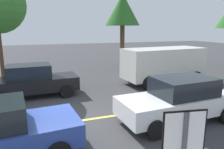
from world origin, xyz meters
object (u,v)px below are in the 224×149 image
car_white_crossing (179,99)px  tree_right_verge (123,10)px  car_black_far_lane (33,81)px  white_van (163,63)px

car_white_crossing → tree_right_verge: bearing=79.1°
car_white_crossing → car_black_far_lane: (-5.14, 4.91, -0.00)m
white_van → car_black_far_lane: bearing=-178.6°
white_van → tree_right_verge: size_ratio=0.87×
car_white_crossing → tree_right_verge: 11.27m
white_van → tree_right_verge: 6.37m
white_van → car_white_crossing: 5.75m
car_white_crossing → car_black_far_lane: size_ratio=1.05×
white_van → car_white_crossing: size_ratio=1.16×
tree_right_verge → white_van: bearing=-83.2°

